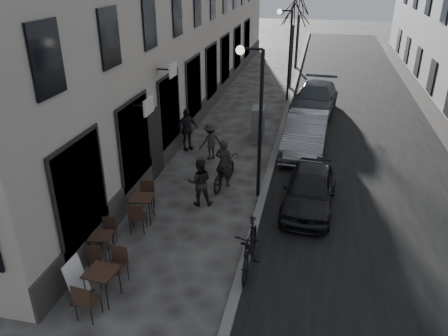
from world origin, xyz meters
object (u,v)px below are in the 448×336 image
at_px(bistro_set_c, 142,206).
at_px(bistro_set_b, 102,244).
at_px(tree_far, 300,4).
at_px(pedestrian_far, 187,129).
at_px(car_near, 310,189).
at_px(pedestrian_near, 200,182).
at_px(moped, 250,247).
at_px(streetlamp_far, 287,45).
at_px(bistro_set_a, 103,282).
at_px(car_mid, 306,133).
at_px(tree_near, 294,12).
at_px(utility_cabinet, 258,123).
at_px(sign_board, 78,283).
at_px(streetlamp_near, 256,108).
at_px(car_far, 315,98).
at_px(pedestrian_mid, 211,141).
at_px(bicycle, 224,172).

bearing_deg(bistro_set_c, bistro_set_b, -109.25).
distance_m(tree_far, pedestrian_far, 18.23).
bearing_deg(pedestrian_far, car_near, -81.33).
relative_size(pedestrian_near, moped, 0.75).
relative_size(streetlamp_far, pedestrian_far, 2.80).
relative_size(tree_far, bistro_set_b, 3.84).
distance_m(bistro_set_a, pedestrian_far, 9.48).
height_order(bistro_set_b, pedestrian_near, pedestrian_near).
bearing_deg(car_mid, pedestrian_near, -117.72).
relative_size(tree_near, utility_cabinet, 3.91).
bearing_deg(pedestrian_far, pedestrian_near, -113.15).
bearing_deg(streetlamp_far, sign_board, -100.35).
bearing_deg(streetlamp_far, car_mid, -78.31).
bearing_deg(streetlamp_near, tree_far, 89.80).
relative_size(pedestrian_near, car_far, 0.31).
distance_m(utility_cabinet, moped, 9.57).
height_order(streetlamp_near, pedestrian_mid, streetlamp_near).
bearing_deg(utility_cabinet, tree_far, 85.79).
height_order(pedestrian_near, car_near, pedestrian_near).
relative_size(bistro_set_b, bistro_set_c, 0.86).
bearing_deg(tree_near, moped, -88.64).
xyz_separation_m(pedestrian_far, car_far, (5.22, 6.46, -0.14)).
bearing_deg(pedestrian_far, streetlamp_far, 23.10).
xyz_separation_m(tree_near, car_far, (1.72, -5.03, -3.89)).
bearing_deg(tree_far, streetlamp_far, -90.46).
xyz_separation_m(streetlamp_far, bistro_set_c, (-3.11, -14.38, -2.65)).
relative_size(sign_board, bicycle, 0.53).
height_order(bicycle, pedestrian_near, pedestrian_near).
bearing_deg(utility_cabinet, streetlamp_near, -85.11).
distance_m(streetlamp_far, tree_near, 3.36).
bearing_deg(car_near, car_far, 94.76).
distance_m(bistro_set_b, pedestrian_far, 7.92).
xyz_separation_m(tree_near, moped, (0.45, -19.00, -4.01)).
xyz_separation_m(car_far, moped, (-1.27, -13.97, -0.11)).
bearing_deg(bistro_set_b, car_far, 60.43).
distance_m(tree_far, pedestrian_mid, 18.82).
height_order(sign_board, pedestrian_near, pedestrian_near).
distance_m(bistro_set_c, sign_board, 3.64).
xyz_separation_m(tree_near, utility_cabinet, (-0.70, -9.50, -3.93)).
relative_size(car_near, car_far, 0.74).
bearing_deg(car_near, sign_board, -129.11).
xyz_separation_m(streetlamp_near, pedestrian_near, (-1.63, -1.00, -2.34)).
bearing_deg(car_near, bistro_set_c, -154.96).
distance_m(bistro_set_a, pedestrian_near, 5.06).
height_order(streetlamp_near, bicycle, streetlamp_near).
xyz_separation_m(tree_far, pedestrian_mid, (-2.26, -18.27, -3.90)).
height_order(pedestrian_mid, moped, pedestrian_mid).
xyz_separation_m(sign_board, car_mid, (4.86, 10.43, 0.35)).
bearing_deg(pedestrian_near, moped, 110.94).
bearing_deg(bistro_set_a, car_near, 55.85).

